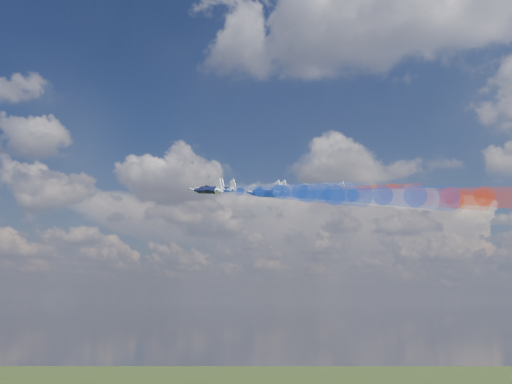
% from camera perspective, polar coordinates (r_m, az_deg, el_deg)
% --- Properties ---
extents(jet_lead, '(17.70, 16.83, 7.07)m').
position_cam_1_polar(jet_lead, '(160.72, -3.35, 0.28)').
color(jet_lead, black).
extents(trail_lead, '(39.75, 26.62, 12.38)m').
position_cam_1_polar(trail_lead, '(138.46, 3.08, 0.16)').
color(trail_lead, white).
extents(jet_inner_left, '(17.70, 16.83, 7.07)m').
position_cam_1_polar(jet_inner_left, '(147.09, -4.63, 0.29)').
color(jet_inner_left, black).
extents(trail_inner_left, '(39.75, 26.62, 12.38)m').
position_cam_1_polar(trail_inner_left, '(124.53, 2.29, 0.15)').
color(trail_inner_left, blue).
extents(jet_inner_right, '(17.70, 16.83, 7.07)m').
position_cam_1_polar(jet_inner_right, '(158.84, 1.82, 0.19)').
color(jet_inner_right, black).
extents(trail_inner_right, '(39.75, 26.62, 12.38)m').
position_cam_1_polar(trail_inner_right, '(138.32, 9.10, 0.04)').
color(trail_inner_right, red).
extents(jet_outer_left, '(17.70, 16.83, 7.07)m').
position_cam_1_polar(jet_outer_left, '(133.81, -4.97, 0.14)').
color(jet_outer_left, black).
extents(trail_outer_left, '(39.75, 26.62, 12.38)m').
position_cam_1_polar(trail_outer_left, '(111.25, 2.71, -0.05)').
color(trail_outer_left, blue).
extents(jet_center_third, '(17.70, 16.83, 7.07)m').
position_cam_1_polar(jet_center_third, '(142.91, 1.25, -0.24)').
color(jet_center_third, black).
extents(trail_center_third, '(39.75, 26.62, 12.38)m').
position_cam_1_polar(trail_center_third, '(122.34, 9.40, -0.47)').
color(trail_center_third, white).
extents(jet_outer_right, '(17.70, 16.83, 7.07)m').
position_cam_1_polar(jet_outer_right, '(155.42, 6.58, -0.38)').
color(jet_outer_right, black).
extents(trail_outer_right, '(39.75, 26.62, 12.38)m').
position_cam_1_polar(trail_outer_right, '(136.69, 14.69, -0.61)').
color(trail_outer_right, red).
extents(jet_rear_left, '(17.70, 16.83, 7.07)m').
position_cam_1_polar(jet_rear_left, '(129.36, 0.91, -0.11)').
color(jet_rear_left, black).
extents(trail_rear_left, '(39.75, 26.62, 12.38)m').
position_cam_1_polar(trail_rear_left, '(108.82, 10.01, -0.35)').
color(trail_rear_left, blue).
extents(jet_rear_right, '(17.70, 16.83, 7.07)m').
position_cam_1_polar(jet_rear_right, '(141.86, 7.53, -0.12)').
color(jet_rear_right, black).
extents(trail_rear_right, '(39.75, 26.62, 12.38)m').
position_cam_1_polar(trail_rear_right, '(123.64, 16.66, -0.33)').
color(trail_rear_right, red).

